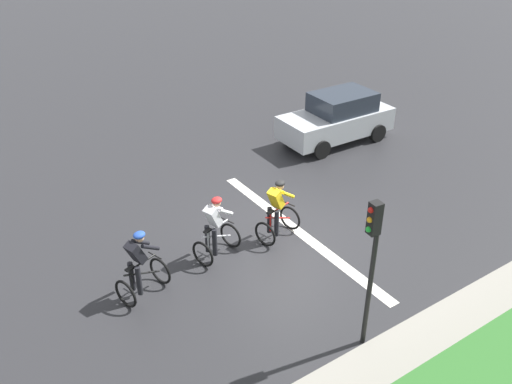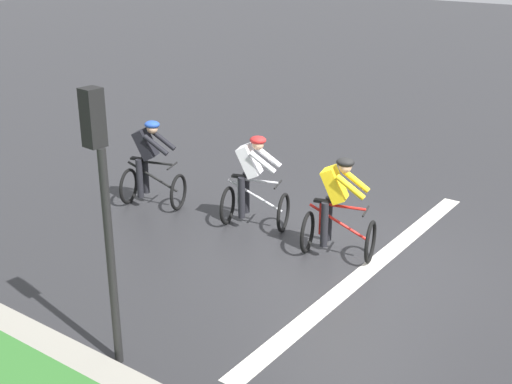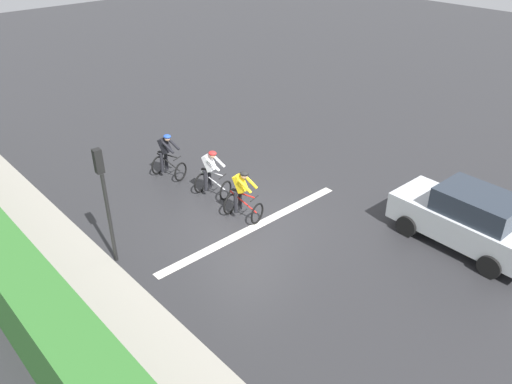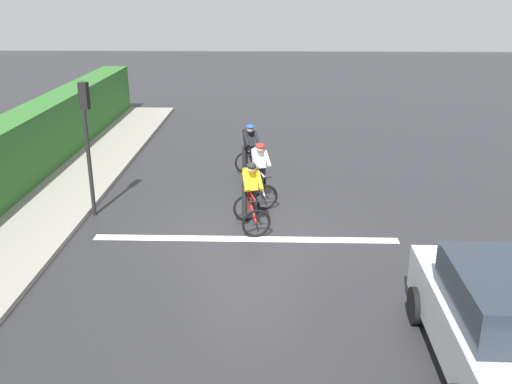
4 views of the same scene
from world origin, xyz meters
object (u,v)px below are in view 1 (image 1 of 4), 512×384
(cyclist_lead, at_px, (140,267))
(traffic_light_near_crossing, at_px, (372,254))
(cyclist_mid, at_px, (277,212))
(cyclist_second, at_px, (215,230))
(car_silver, at_px, (337,118))

(cyclist_lead, distance_m, traffic_light_near_crossing, 5.10)
(cyclist_mid, bearing_deg, traffic_light_near_crossing, 169.12)
(cyclist_mid, bearing_deg, cyclist_second, 84.92)
(cyclist_lead, xyz_separation_m, traffic_light_near_crossing, (-3.81, -3.07, 1.43))
(cyclist_lead, relative_size, cyclist_mid, 1.00)
(cyclist_mid, bearing_deg, cyclist_lead, 92.74)
(cyclist_second, relative_size, traffic_light_near_crossing, 0.50)
(car_silver, bearing_deg, cyclist_mid, 125.53)
(cyclist_lead, bearing_deg, traffic_light_near_crossing, -141.15)
(traffic_light_near_crossing, bearing_deg, car_silver, -38.00)
(cyclist_second, bearing_deg, cyclist_lead, 99.15)
(cyclist_second, xyz_separation_m, car_silver, (3.65, -7.07, 0.08))
(cyclist_second, height_order, car_silver, car_silver)
(cyclist_lead, height_order, cyclist_mid, same)
(cyclist_lead, relative_size, cyclist_second, 1.00)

